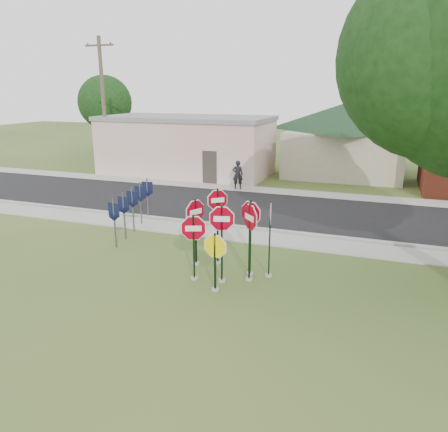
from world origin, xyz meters
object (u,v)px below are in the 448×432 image
(stop_sign_left, at_px, (194,238))
(pedestrian, at_px, (238,175))
(stop_sign_yellow, at_px, (215,256))
(utility_pole_near, at_px, (104,106))
(stop_sign_center, at_px, (222,232))

(stop_sign_left, xyz_separation_m, pedestrian, (-2.88, 13.25, -0.48))
(stop_sign_yellow, bearing_deg, utility_pole_near, 133.26)
(stop_sign_left, distance_m, pedestrian, 13.57)
(stop_sign_left, bearing_deg, pedestrian, 102.25)
(stop_sign_yellow, height_order, stop_sign_left, stop_sign_left)
(stop_sign_center, distance_m, pedestrian, 13.67)
(stop_sign_yellow, bearing_deg, pedestrian, 105.49)
(stop_sign_left, xyz_separation_m, utility_pole_near, (-13.15, 14.43, 3.54))
(pedestrian, bearing_deg, stop_sign_left, 86.46)
(stop_sign_left, bearing_deg, utility_pole_near, 132.34)
(stop_sign_yellow, distance_m, pedestrian, 14.32)
(stop_sign_yellow, bearing_deg, stop_sign_left, 150.03)
(stop_sign_left, bearing_deg, stop_sign_yellow, -29.97)
(stop_sign_center, xyz_separation_m, utility_pole_near, (-14.06, 14.29, 3.27))
(stop_sign_center, bearing_deg, pedestrian, 106.13)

